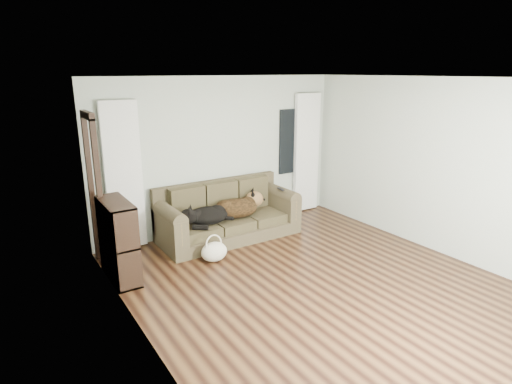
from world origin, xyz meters
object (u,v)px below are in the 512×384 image
sofa (229,212)px  bookshelf (119,243)px  tote_bag (214,251)px  dog_black_lab (206,216)px  dog_shepherd (238,208)px

sofa → bookshelf: 1.99m
tote_bag → bookshelf: size_ratio=0.37×
dog_black_lab → bookshelf: bearing=-151.4°
dog_black_lab → dog_shepherd: bearing=18.2°
dog_black_lab → bookshelf: size_ratio=0.61×
sofa → dog_shepherd: 0.17m
dog_black_lab → tote_bag: size_ratio=1.65×
dog_shepherd → bookshelf: bookshelf is taller
sofa → tote_bag: (-0.64, -0.69, -0.29)m
tote_bag → bookshelf: bearing=171.1°
sofa → tote_bag: sofa is taller
dog_shepherd → sofa: bearing=5.3°
bookshelf → dog_black_lab: bearing=20.1°
sofa → tote_bag: 0.98m
sofa → bookshelf: bearing=-165.9°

